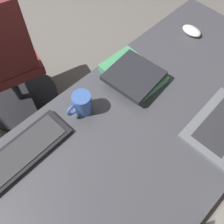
{
  "coord_description": "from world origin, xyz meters",
  "views": [
    {
      "loc": [
        0.42,
        2.07,
        1.63
      ],
      "look_at": [
        0.13,
        1.78,
        0.95
      ],
      "focal_mm": 39.9,
      "sensor_mm": 36.0,
      "label": 1
    }
  ],
  "objects_px": {
    "mouse_main": "(192,31)",
    "coffee_mug": "(82,103)",
    "keyboard_main": "(19,156)",
    "book_stack_near": "(133,74)",
    "office_chair": "(4,69)"
  },
  "relations": [
    {
      "from": "mouse_main",
      "to": "coffee_mug",
      "type": "distance_m",
      "value": 0.71
    },
    {
      "from": "keyboard_main",
      "to": "mouse_main",
      "type": "bearing_deg",
      "value": 176.96
    },
    {
      "from": "keyboard_main",
      "to": "book_stack_near",
      "type": "height_order",
      "value": "book_stack_near"
    },
    {
      "from": "keyboard_main",
      "to": "book_stack_near",
      "type": "bearing_deg",
      "value": 175.76
    },
    {
      "from": "coffee_mug",
      "to": "keyboard_main",
      "type": "bearing_deg",
      "value": -2.0
    },
    {
      "from": "mouse_main",
      "to": "office_chair",
      "type": "distance_m",
      "value": 1.11
    },
    {
      "from": "keyboard_main",
      "to": "mouse_main",
      "type": "height_order",
      "value": "mouse_main"
    },
    {
      "from": "mouse_main",
      "to": "book_stack_near",
      "type": "height_order",
      "value": "book_stack_near"
    },
    {
      "from": "keyboard_main",
      "to": "office_chair",
      "type": "xyz_separation_m",
      "value": [
        -0.25,
        -0.7,
        -0.28
      ]
    },
    {
      "from": "keyboard_main",
      "to": "office_chair",
      "type": "height_order",
      "value": "office_chair"
    },
    {
      "from": "coffee_mug",
      "to": "office_chair",
      "type": "bearing_deg",
      "value": -85.0
    },
    {
      "from": "mouse_main",
      "to": "coffee_mug",
      "type": "height_order",
      "value": "coffee_mug"
    },
    {
      "from": "book_stack_near",
      "to": "coffee_mug",
      "type": "distance_m",
      "value": 0.28
    },
    {
      "from": "keyboard_main",
      "to": "coffee_mug",
      "type": "relative_size",
      "value": 3.58
    },
    {
      "from": "mouse_main",
      "to": "book_stack_near",
      "type": "bearing_deg",
      "value": -1.4
    }
  ]
}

